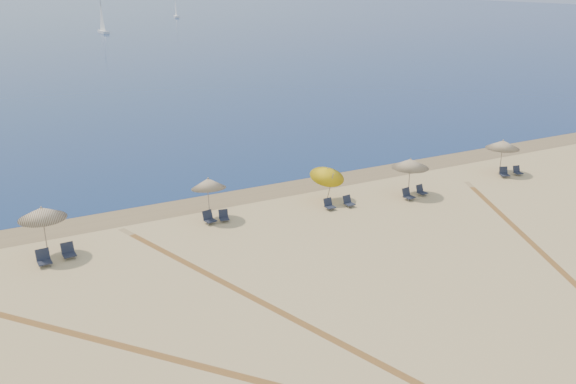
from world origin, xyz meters
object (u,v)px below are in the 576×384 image
Objects in this scene: umbrella_2 at (208,183)px; chair_4 at (224,216)px; chair_9 at (504,173)px; chair_10 at (517,171)px; umbrella_1 at (42,213)px; chair_1 at (44,259)px; chair_5 at (329,205)px; chair_3 at (209,218)px; chair_7 at (408,195)px; umbrella_3 at (328,173)px; umbrella_4 at (410,163)px; umbrella_5 at (503,144)px; chair_8 at (421,191)px; chair_2 at (68,251)px; sailboat_1 at (102,23)px; sailboat_2 at (176,10)px; chair_6 at (348,202)px.

umbrella_2 reaches higher than chair_4.
chair_9 is 1.21× the size of chair_10.
umbrella_1 is 3.43× the size of chair_1.
chair_10 is at bearing -3.65° from chair_5.
chair_3 reaches higher than chair_10.
chair_7 is 9.59m from chair_10.
chair_7 is (4.44, -1.99, -1.47)m from umbrella_3.
umbrella_4 is (12.14, -2.04, -0.06)m from umbrella_2.
umbrella_4 is 8.25m from umbrella_5.
chair_5 is (6.85, -1.28, -0.02)m from chair_3.
umbrella_5 reaches higher than chair_4.
umbrella_5 is at bearing -12.61° from chair_3.
umbrella_4 is at bearing -171.82° from chair_10.
chair_8 is at bearing 3.28° from chair_4.
chair_7 is (-8.75, -1.12, -1.73)m from umbrella_5.
umbrella_3 is 3.24× the size of chair_7.
chair_2 is 8.31m from chair_4.
sailboat_1 reaches higher than chair_7.
sailboat_1 is 1.01× the size of sailboat_2.
chair_1 reaches higher than chair_10.
chair_6 reaches higher than chair_10.
sailboat_2 reaches higher than umbrella_4.
umbrella_5 reaches higher than chair_6.
umbrella_5 is 19.88m from chair_4.
umbrella_4 is 3.18× the size of chair_3.
sailboat_1 is at bearing 79.11° from chair_7.
chair_4 is 19.53m from chair_9.
umbrella_5 is at bearing -93.26° from sailboat_1.
chair_3 is at bearing 164.93° from chair_6.
chair_9 is at bearing -6.90° from umbrella_3.
umbrella_1 is 28.93m from umbrella_5.
chair_1 reaches higher than chair_9.
umbrella_1 reaches higher than chair_5.
chair_7 is (-0.51, -0.58, -1.73)m from umbrella_4.
umbrella_5 reaches higher than umbrella_3.
chair_2 is at bearing -35.07° from umbrella_1.
chair_10 is (13.36, -0.38, -0.01)m from chair_6.
chair_7 is at bearing -12.71° from umbrella_2.
chair_2 is (-28.05, 0.14, -1.73)m from umbrella_5.
umbrella_5 is at bearing 146.79° from chair_10.
umbrella_1 is 0.32× the size of sailboat_2.
chair_4 is 122.98m from sailboat_1.
chair_1 is at bearing -161.90° from chair_4.
chair_2 is 0.97× the size of chair_3.
chair_5 is at bearing -178.86° from umbrella_5.
chair_10 is at bearing -6.85° from chair_6.
chair_1 is (-20.96, 0.38, -1.71)m from umbrella_4.
chair_7 is 1.26m from chair_8.
chair_10 is at bearing 17.52° from chair_9.
chair_7 is (3.78, -0.72, 0.03)m from chair_6.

